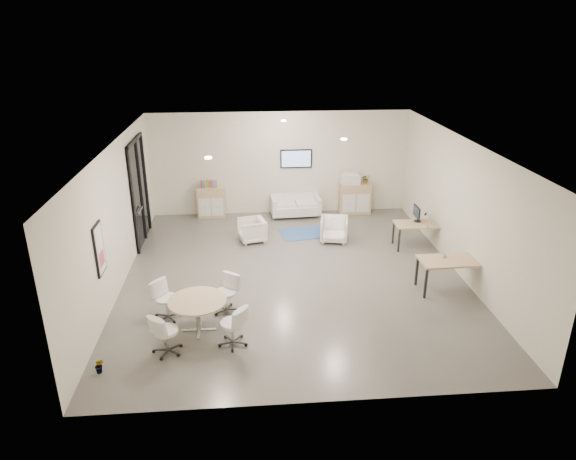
{
  "coord_description": "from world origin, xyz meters",
  "views": [
    {
      "loc": [
        -1.06,
        -11.03,
        5.64
      ],
      "look_at": [
        -0.1,
        0.4,
        1.02
      ],
      "focal_mm": 32.0,
      "sensor_mm": 36.0,
      "label": 1
    }
  ],
  "objects_px": {
    "loveseat": "(295,206)",
    "round_table": "(197,304)",
    "armchair_right": "(334,228)",
    "desk_rear": "(419,226)",
    "armchair_left": "(252,229)",
    "sideboard_right": "(355,198)",
    "desk_front": "(452,263)",
    "sideboard_left": "(211,202)"
  },
  "relations": [
    {
      "from": "loveseat",
      "to": "desk_front",
      "type": "relative_size",
      "value": 1.06
    },
    {
      "from": "sideboard_right",
      "to": "round_table",
      "type": "bearing_deg",
      "value": -124.41
    },
    {
      "from": "sideboard_left",
      "to": "loveseat",
      "type": "relative_size",
      "value": 0.62
    },
    {
      "from": "desk_front",
      "to": "desk_rear",
      "type": "bearing_deg",
      "value": 87.59
    },
    {
      "from": "loveseat",
      "to": "sideboard_right",
      "type": "bearing_deg",
      "value": 0.51
    },
    {
      "from": "desk_rear",
      "to": "round_table",
      "type": "distance_m",
      "value": 6.69
    },
    {
      "from": "desk_rear",
      "to": "loveseat",
      "type": "bearing_deg",
      "value": 139.95
    },
    {
      "from": "loveseat",
      "to": "desk_front",
      "type": "xyz_separation_m",
      "value": [
        3.01,
        -5.15,
        0.37
      ]
    },
    {
      "from": "armchair_left",
      "to": "armchair_right",
      "type": "bearing_deg",
      "value": 71.9
    },
    {
      "from": "sideboard_right",
      "to": "armchair_right",
      "type": "height_order",
      "value": "sideboard_right"
    },
    {
      "from": "desk_rear",
      "to": "desk_front",
      "type": "xyz_separation_m",
      "value": [
        -0.05,
        -2.44,
        0.07
      ]
    },
    {
      "from": "armchair_left",
      "to": "desk_rear",
      "type": "bearing_deg",
      "value": 66.61
    },
    {
      "from": "armchair_left",
      "to": "armchair_right",
      "type": "xyz_separation_m",
      "value": [
        2.27,
        -0.19,
        0.02
      ]
    },
    {
      "from": "armchair_right",
      "to": "loveseat",
      "type": "bearing_deg",
      "value": 123.59
    },
    {
      "from": "desk_rear",
      "to": "round_table",
      "type": "bearing_deg",
      "value": -145.45
    },
    {
      "from": "sideboard_left",
      "to": "round_table",
      "type": "height_order",
      "value": "sideboard_left"
    },
    {
      "from": "sideboard_left",
      "to": "desk_rear",
      "type": "bearing_deg",
      "value": -26.6
    },
    {
      "from": "sideboard_right",
      "to": "loveseat",
      "type": "distance_m",
      "value": 1.92
    },
    {
      "from": "sideboard_right",
      "to": "desk_rear",
      "type": "height_order",
      "value": "sideboard_right"
    },
    {
      "from": "desk_front",
      "to": "round_table",
      "type": "distance_m",
      "value": 5.68
    },
    {
      "from": "armchair_right",
      "to": "round_table",
      "type": "distance_m",
      "value": 5.45
    },
    {
      "from": "desk_front",
      "to": "round_table",
      "type": "height_order",
      "value": "desk_front"
    },
    {
      "from": "desk_rear",
      "to": "armchair_right",
      "type": "bearing_deg",
      "value": 166.16
    },
    {
      "from": "armchair_left",
      "to": "desk_rear",
      "type": "xyz_separation_m",
      "value": [
        4.47,
        -0.78,
        0.26
      ]
    },
    {
      "from": "sideboard_right",
      "to": "loveseat",
      "type": "xyz_separation_m",
      "value": [
        -1.91,
        -0.12,
        -0.18
      ]
    },
    {
      "from": "sideboard_left",
      "to": "desk_front",
      "type": "bearing_deg",
      "value": -43.19
    },
    {
      "from": "sideboard_left",
      "to": "loveseat",
      "type": "bearing_deg",
      "value": -2.99
    },
    {
      "from": "sideboard_right",
      "to": "round_table",
      "type": "xyz_separation_m",
      "value": [
        -4.44,
        -6.49,
        0.12
      ]
    },
    {
      "from": "loveseat",
      "to": "armchair_left",
      "type": "height_order",
      "value": "armchair_left"
    },
    {
      "from": "armchair_right",
      "to": "desk_rear",
      "type": "relative_size",
      "value": 0.57
    },
    {
      "from": "sideboard_left",
      "to": "desk_rear",
      "type": "height_order",
      "value": "sideboard_left"
    },
    {
      "from": "sideboard_right",
      "to": "round_table",
      "type": "distance_m",
      "value": 7.86
    },
    {
      "from": "sideboard_right",
      "to": "armchair_left",
      "type": "relative_size",
      "value": 1.38
    },
    {
      "from": "armchair_left",
      "to": "desk_front",
      "type": "bearing_deg",
      "value": 40.41
    },
    {
      "from": "desk_rear",
      "to": "desk_front",
      "type": "height_order",
      "value": "desk_front"
    },
    {
      "from": "loveseat",
      "to": "round_table",
      "type": "xyz_separation_m",
      "value": [
        -2.53,
        -6.36,
        0.3
      ]
    },
    {
      "from": "loveseat",
      "to": "desk_front",
      "type": "height_order",
      "value": "desk_front"
    },
    {
      "from": "sideboard_right",
      "to": "desk_front",
      "type": "xyz_separation_m",
      "value": [
        1.1,
        -5.27,
        0.19
      ]
    },
    {
      "from": "sideboard_right",
      "to": "loveseat",
      "type": "height_order",
      "value": "sideboard_right"
    },
    {
      "from": "sideboard_left",
      "to": "desk_front",
      "type": "height_order",
      "value": "sideboard_left"
    },
    {
      "from": "sideboard_right",
      "to": "round_table",
      "type": "relative_size",
      "value": 0.86
    },
    {
      "from": "armchair_left",
      "to": "armchair_right",
      "type": "distance_m",
      "value": 2.28
    }
  ]
}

